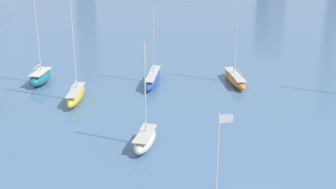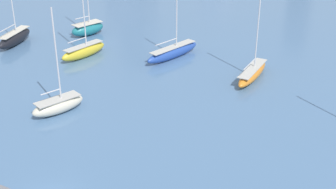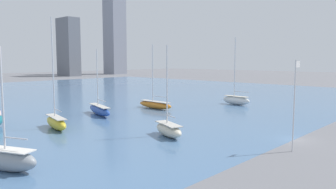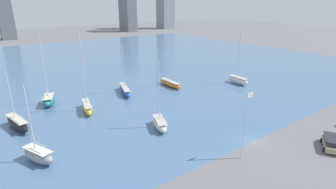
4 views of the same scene
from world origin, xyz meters
The scene contains 7 objects.
harbor_water centered at (0.00, 70.00, 0.00)m, with size 180.00×140.00×0.00m.
flag_pole centered at (-5.53, -2.02, 5.66)m, with size 1.24×0.14×10.37m.
sailboat_teal centered at (-23.60, 37.59, 1.19)m, with size 4.38×6.57×15.48m.
sailboat_cream centered at (-9.84, 13.24, 1.01)m, with size 4.27×6.75×12.34m.
sailboat_blue centered at (-6.00, 34.70, 1.00)m, with size 4.59×10.39×12.38m.
sailboat_orange centered at (6.89, 32.81, 0.91)m, with size 1.98×9.52×13.60m.
sailboat_yellow centered at (-17.89, 28.84, 1.12)m, with size 3.42×8.25×16.63m.
Camera 1 is at (-15.20, -34.86, 24.90)m, focal length 50.00 mm.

